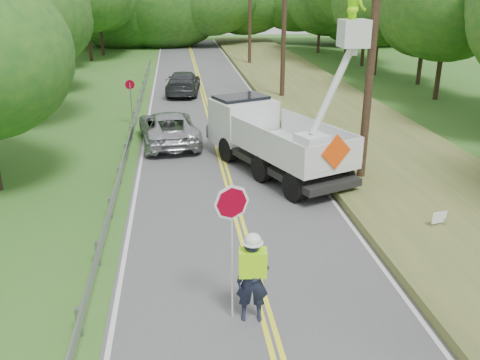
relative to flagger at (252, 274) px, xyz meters
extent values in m
plane|color=#306024|center=(0.34, -1.11, -1.17)|extent=(140.00, 140.00, 0.00)
cube|color=#525255|center=(0.34, 12.89, -1.16)|extent=(7.20, 96.00, 0.02)
cube|color=#FAFB28|center=(0.24, 12.89, -1.15)|extent=(0.12, 96.00, 0.00)
cube|color=#FAFB28|center=(0.44, 12.89, -1.15)|extent=(0.12, 96.00, 0.00)
cube|color=silver|center=(-3.11, 12.89, -1.15)|extent=(0.12, 96.00, 0.00)
cube|color=silver|center=(3.79, 12.89, -1.15)|extent=(0.12, 96.00, 0.00)
cube|color=gray|center=(-3.76, -0.11, -0.82)|extent=(0.12, 0.14, 0.70)
cube|color=gray|center=(-3.76, 2.89, -0.82)|extent=(0.12, 0.14, 0.70)
cube|color=gray|center=(-3.76, 5.89, -0.82)|extent=(0.12, 0.14, 0.70)
cube|color=gray|center=(-3.76, 8.89, -0.82)|extent=(0.12, 0.14, 0.70)
cube|color=gray|center=(-3.76, 11.89, -0.82)|extent=(0.12, 0.14, 0.70)
cube|color=gray|center=(-3.76, 14.89, -0.82)|extent=(0.12, 0.14, 0.70)
cube|color=gray|center=(-3.76, 17.89, -0.82)|extent=(0.12, 0.14, 0.70)
cube|color=gray|center=(-3.76, 20.89, -0.82)|extent=(0.12, 0.14, 0.70)
cube|color=gray|center=(-3.76, 23.89, -0.82)|extent=(0.12, 0.14, 0.70)
cube|color=gray|center=(-3.76, 26.89, -0.82)|extent=(0.12, 0.14, 0.70)
cube|color=gray|center=(-3.76, 29.89, -0.82)|extent=(0.12, 0.14, 0.70)
cube|color=gray|center=(-3.76, 32.89, -0.82)|extent=(0.12, 0.14, 0.70)
cube|color=gray|center=(-3.76, 35.89, -0.82)|extent=(0.12, 0.14, 0.70)
cube|color=gray|center=(-3.66, 13.89, -0.57)|extent=(0.05, 48.00, 0.34)
cylinder|color=black|center=(5.34, 7.89, 3.83)|extent=(0.30, 0.30, 10.00)
cylinder|color=black|center=(5.34, 22.89, 3.83)|extent=(0.30, 0.30, 10.00)
cylinder|color=black|center=(5.34, 37.89, 3.83)|extent=(0.30, 0.30, 10.00)
cube|color=#505F2C|center=(7.44, 12.89, -1.02)|extent=(7.00, 96.00, 0.30)
cylinder|color=#332319|center=(-9.47, 18.23, 0.52)|extent=(0.32, 0.32, 3.39)
ellipsoid|color=#1B4F1D|center=(-9.47, 18.23, 4.66)|extent=(7.90, 7.90, 6.96)
cylinder|color=#332319|center=(-10.01, 26.80, 0.23)|extent=(0.32, 0.32, 2.81)
ellipsoid|color=#1B4F1D|center=(-10.01, 26.80, 3.67)|extent=(6.56, 6.56, 5.77)
cylinder|color=#332319|center=(-11.59, 29.89, 0.20)|extent=(0.32, 0.32, 2.73)
ellipsoid|color=#1B4F1D|center=(-11.59, 29.89, 3.54)|extent=(6.38, 6.38, 5.61)
cylinder|color=#332319|center=(-11.54, 37.54, 0.20)|extent=(0.32, 0.32, 2.75)
ellipsoid|color=#1B4F1D|center=(-11.54, 37.54, 3.56)|extent=(6.41, 6.41, 5.64)
cylinder|color=#332319|center=(-9.68, 43.09, 0.72)|extent=(0.32, 0.32, 3.77)
cylinder|color=#332319|center=(-9.02, 47.11, 0.55)|extent=(0.32, 0.32, 3.43)
cylinder|color=#332319|center=(15.41, 21.86, 0.59)|extent=(0.32, 0.32, 3.51)
ellipsoid|color=#1B4F1D|center=(15.41, 21.86, 4.88)|extent=(8.20, 8.20, 7.21)
cylinder|color=#332319|center=(16.65, 27.09, 0.26)|extent=(0.32, 0.32, 2.86)
ellipsoid|color=#1B4F1D|center=(16.65, 27.09, 3.76)|extent=(6.68, 6.68, 5.88)
cylinder|color=#332319|center=(14.98, 31.68, 0.50)|extent=(0.32, 0.32, 3.33)
ellipsoid|color=#1B4F1D|center=(14.98, 31.68, 4.57)|extent=(7.77, 7.77, 6.84)
cylinder|color=#332319|center=(15.62, 36.50, 1.06)|extent=(0.32, 0.32, 4.46)
cylinder|color=#332319|center=(15.63, 41.39, 0.82)|extent=(0.32, 0.32, 3.99)
cylinder|color=#332319|center=(14.11, 46.19, 0.27)|extent=(0.32, 0.32, 2.89)
ellipsoid|color=#1B4F1D|center=(14.11, 46.19, 3.80)|extent=(6.73, 6.73, 5.93)
imported|color=#191E33|center=(0.01, 0.00, -0.16)|extent=(0.77, 0.55, 1.99)
cube|color=#9DF90D|center=(0.01, 0.00, 0.29)|extent=(0.65, 0.43, 0.60)
ellipsoid|color=white|center=(0.01, 0.00, 0.85)|extent=(0.37, 0.37, 0.30)
cylinder|color=#B7B7B7|center=(-0.43, 0.10, 0.24)|extent=(0.04, 0.04, 2.78)
cylinder|color=maroon|center=(-0.43, 0.10, 1.70)|extent=(0.77, 0.25, 0.79)
cylinder|color=black|center=(2.43, 6.48, -0.63)|extent=(0.70, 1.09, 1.04)
cylinder|color=black|center=(4.43, 7.30, -0.63)|extent=(0.70, 1.09, 1.04)
cylinder|color=black|center=(1.60, 8.48, -0.63)|extent=(0.70, 1.09, 1.04)
cylinder|color=black|center=(3.61, 9.31, -0.63)|extent=(0.70, 1.09, 1.04)
cylinder|color=black|center=(0.57, 10.99, -0.63)|extent=(0.70, 1.09, 1.04)
cylinder|color=black|center=(2.58, 11.81, -0.63)|extent=(0.70, 1.09, 1.04)
cube|color=black|center=(2.48, 9.20, -0.55)|extent=(4.74, 7.28, 0.27)
cube|color=silver|center=(2.77, 8.49, -0.01)|extent=(4.20, 5.56, 0.24)
cube|color=silver|center=(1.64, 8.03, 0.53)|extent=(1.96, 4.63, 0.98)
cube|color=silver|center=(3.90, 8.96, 0.53)|extent=(1.96, 4.63, 0.98)
cube|color=silver|center=(3.71, 6.21, 0.53)|extent=(2.33, 1.01, 0.98)
cube|color=silver|center=(1.37, 11.90, 0.31)|extent=(3.04, 2.83, 1.95)
cube|color=black|center=(1.28, 12.10, 1.02)|extent=(2.54, 2.13, 0.81)
cube|color=silver|center=(3.22, 7.39, 0.53)|extent=(1.27, 1.27, 0.87)
cube|color=silver|center=(4.64, 7.89, 4.36)|extent=(0.92, 0.92, 0.92)
imported|color=#9DF90D|center=(4.64, 7.89, 5.19)|extent=(0.62, 0.80, 1.65)
cube|color=#FC480B|center=(3.74, 6.14, 0.69)|extent=(1.15, 0.50, 1.23)
imported|color=#AEB1B6|center=(-1.93, 14.02, -0.39)|extent=(3.13, 5.70, 1.51)
imported|color=#36393C|center=(-0.98, 25.63, -0.39)|extent=(2.65, 5.45, 1.53)
cylinder|color=gray|center=(-3.88, 17.59, -0.03)|extent=(0.06, 0.06, 2.29)
cylinder|color=maroon|center=(-3.88, 17.59, 1.02)|extent=(0.51, 0.14, 0.52)
cube|color=white|center=(6.19, 3.46, -0.61)|extent=(0.51, 0.14, 0.36)
cylinder|color=gray|center=(5.99, 3.46, -0.91)|extent=(0.02, 0.02, 0.51)
cylinder|color=gray|center=(6.40, 3.46, -0.91)|extent=(0.02, 0.02, 0.51)
camera|label=1|loc=(-1.46, -9.59, 5.95)|focal=38.26mm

